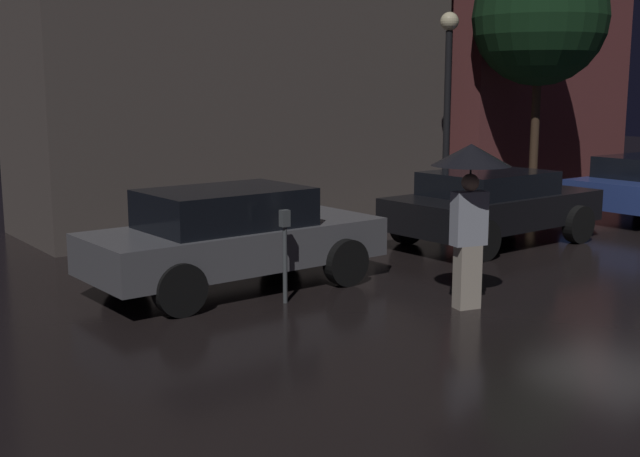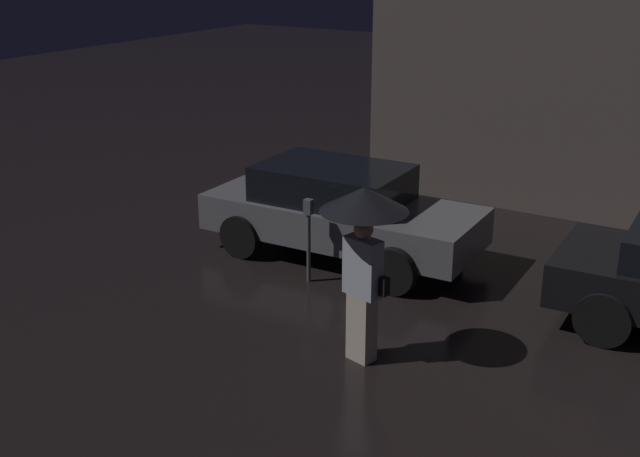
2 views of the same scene
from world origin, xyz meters
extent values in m
cube|color=slate|center=(-7.09, 1.41, 0.63)|extent=(4.34, 1.84, 0.57)
cube|color=black|center=(-7.26, 1.41, 1.18)|extent=(2.27, 1.57, 0.54)
cylinder|color=black|center=(-5.76, 2.26, 0.34)|extent=(0.69, 0.22, 0.69)
cylinder|color=black|center=(-5.76, 0.55, 0.34)|extent=(0.69, 0.22, 0.69)
cylinder|color=black|center=(-8.42, 2.26, 0.34)|extent=(0.69, 0.22, 0.69)
cylinder|color=black|center=(-8.42, 0.55, 0.34)|extent=(0.69, 0.22, 0.69)
cylinder|color=black|center=(-2.90, 2.36, 0.35)|extent=(0.70, 0.22, 0.70)
cylinder|color=black|center=(-2.90, 0.53, 0.35)|extent=(0.70, 0.22, 0.70)
cube|color=beige|center=(-5.24, -1.34, 0.42)|extent=(0.36, 0.28, 0.84)
cube|color=#B2B7C6|center=(-5.24, -1.34, 1.19)|extent=(0.49, 0.31, 0.70)
sphere|color=tan|center=(-5.24, -1.34, 1.65)|extent=(0.23, 0.23, 0.23)
cylinder|color=black|center=(-5.24, -1.34, 1.46)|extent=(0.02, 0.02, 0.82)
cone|color=black|center=(-5.24, -1.34, 2.01)|extent=(1.01, 1.01, 0.28)
cube|color=black|center=(-4.99, -1.34, 1.01)|extent=(0.18, 0.14, 0.22)
cylinder|color=#4C5154|center=(-7.01, 0.29, 0.52)|extent=(0.06, 0.06, 1.04)
cube|color=#4C5154|center=(-7.01, 0.29, 1.15)|extent=(0.12, 0.10, 0.22)
camera|label=1|loc=(-12.82, -8.35, 2.85)|focal=45.00mm
camera|label=2|loc=(-1.24, -8.81, 4.73)|focal=45.00mm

